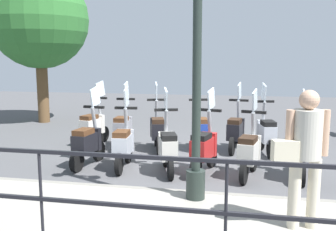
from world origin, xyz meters
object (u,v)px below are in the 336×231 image
Objects in this scene: scooter_far_3 at (157,129)px; pedestrian_with_bag at (305,149)px; scooter_near_4 at (123,144)px; scooter_far_4 at (123,128)px; scooter_near_0 at (302,152)px; scooter_far_1 at (236,130)px; scooter_far_5 at (93,126)px; scooter_far_0 at (266,132)px; scooter_near_2 at (204,147)px; tree_large at (39,20)px; scooter_far_2 at (200,129)px; scooter_near_5 at (88,142)px; scooter_near_3 at (168,147)px; scooter_near_1 at (249,151)px.

pedestrian_with_bag is at bearing -162.85° from scooter_far_3.
scooter_near_4 is 1.00× the size of scooter_far_4.
scooter_near_0 is 2.13m from scooter_far_1.
scooter_far_4 is (-0.24, 2.57, 0.00)m from scooter_far_1.
scooter_far_3 and scooter_far_5 have the same top height.
pedestrian_with_bag is 1.03× the size of scooter_far_3.
scooter_near_2 is at bearing 133.27° from scooter_far_0.
scooter_near_2 is (0.00, 1.69, 0.00)m from scooter_near_0.
tree_large is 3.16× the size of scooter_far_2.
scooter_near_2 is 1.74m from scooter_far_2.
scooter_far_3 is (-0.12, 2.41, 0.00)m from scooter_far_0.
scooter_near_5 and scooter_far_0 have the same top height.
scooter_far_3 is (-0.26, 1.75, 0.00)m from scooter_far_1.
scooter_near_5 is 1.78m from scooter_far_5.
scooter_near_4 is 1.64m from scooter_far_4.
scooter_far_3 is at bearing 107.84° from scooter_far_1.
scooter_far_3 is (-0.20, 0.96, 0.00)m from scooter_far_2.
scooter_near_3 is at bearing -116.22° from scooter_far_5.
tree_large is 7.82m from scooter_near_2.
pedestrian_with_bag is 4.40m from scooter_far_2.
scooter_near_2 is at bearing -107.50° from scooter_far_5.
scooter_near_3 is 1.00× the size of scooter_far_4.
scooter_far_4 is (1.54, -0.22, 0.00)m from scooter_near_5.
scooter_near_4 is at bearing 95.46° from scooter_near_0.
scooter_near_1 and scooter_far_1 have the same top height.
scooter_near_1 is at bearing 0.96° from pedestrian_with_bag.
scooter_near_4 is 0.73m from scooter_near_5.
tree_large reaches higher than scooter_far_0.
scooter_far_2 is 0.98m from scooter_far_3.
scooter_near_0 and scooter_near_3 have the same top height.
scooter_near_1 is at bearing -102.92° from scooter_far_5.
scooter_near_0 is 1.00× the size of scooter_far_3.
scooter_far_2 is (-0.06, 0.79, 0.00)m from scooter_far_1.
tree_large is 7.42m from scooter_near_3.
scooter_near_3 and scooter_far_4 have the same top height.
scooter_far_0 is (1.66, -2.71, 0.00)m from scooter_near_4.
scooter_far_0 is 1.00× the size of scooter_far_2.
pedestrian_with_bag is 1.03× the size of scooter_far_2.
scooter_near_2 is at bearing 170.99° from scooter_far_2.
scooter_near_5 is 1.00× the size of scooter_far_1.
scooter_far_2 is (1.82, 1.06, 0.00)m from scooter_near_1.
scooter_near_4 is at bearing -137.20° from tree_large.
scooter_far_0 is 1.00× the size of scooter_far_1.
scooter_near_4 is (-4.54, -4.20, -2.80)m from tree_large.
scooter_near_2 is 1.00× the size of scooter_near_4.
tree_large is 4.93m from scooter_far_5.
pedestrian_with_bag reaches higher than scooter_near_0.
scooter_near_2 is at bearing 95.46° from scooter_near_1.
scooter_far_1 is (1.90, -1.19, 0.00)m from scooter_near_3.
scooter_near_3 and scooter_far_3 have the same top height.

